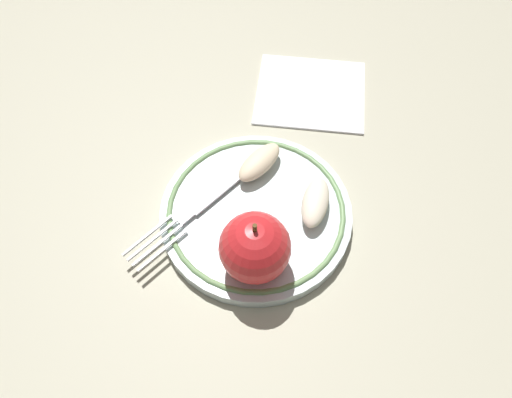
{
  "coord_description": "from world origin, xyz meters",
  "views": [
    {
      "loc": [
        0.27,
        -0.01,
        0.47
      ],
      "look_at": [
        0.01,
        0.01,
        0.04
      ],
      "focal_mm": 35.0,
      "sensor_mm": 36.0,
      "label": 1
    }
  ],
  "objects_px": {
    "fork": "(203,204)",
    "napkin_folded": "(311,92)",
    "plate": "(256,213)",
    "apple_slice_front": "(259,162)",
    "apple_slice_back": "(315,202)",
    "apple_red_whole": "(253,248)"
  },
  "relations": [
    {
      "from": "fork",
      "to": "napkin_folded",
      "type": "xyz_separation_m",
      "value": [
        -0.17,
        0.14,
        -0.02
      ]
    },
    {
      "from": "fork",
      "to": "napkin_folded",
      "type": "height_order",
      "value": "fork"
    },
    {
      "from": "apple_red_whole",
      "to": "apple_slice_back",
      "type": "relative_size",
      "value": 1.24
    },
    {
      "from": "napkin_folded",
      "to": "plate",
      "type": "bearing_deg",
      "value": -24.59
    },
    {
      "from": "plate",
      "to": "fork",
      "type": "height_order",
      "value": "fork"
    },
    {
      "from": "apple_slice_back",
      "to": "napkin_folded",
      "type": "bearing_deg",
      "value": 11.24
    },
    {
      "from": "apple_slice_front",
      "to": "apple_slice_back",
      "type": "xyz_separation_m",
      "value": [
        0.06,
        0.05,
        0.0
      ]
    },
    {
      "from": "plate",
      "to": "apple_slice_front",
      "type": "relative_size",
      "value": 3.3
    },
    {
      "from": "apple_slice_front",
      "to": "napkin_folded",
      "type": "distance_m",
      "value": 0.15
    },
    {
      "from": "plate",
      "to": "apple_slice_back",
      "type": "bearing_deg",
      "value": 88.37
    },
    {
      "from": "plate",
      "to": "apple_red_whole",
      "type": "distance_m",
      "value": 0.08
    },
    {
      "from": "napkin_folded",
      "to": "apple_slice_back",
      "type": "bearing_deg",
      "value": -6.3
    },
    {
      "from": "apple_slice_front",
      "to": "napkin_folded",
      "type": "xyz_separation_m",
      "value": [
        -0.12,
        0.07,
        -0.02
      ]
    },
    {
      "from": "apple_red_whole",
      "to": "fork",
      "type": "relative_size",
      "value": 0.52
    },
    {
      "from": "apple_slice_front",
      "to": "napkin_folded",
      "type": "relative_size",
      "value": 0.45
    },
    {
      "from": "fork",
      "to": "plate",
      "type": "bearing_deg",
      "value": 128.93
    },
    {
      "from": "apple_red_whole",
      "to": "napkin_folded",
      "type": "height_order",
      "value": "apple_red_whole"
    },
    {
      "from": "apple_slice_front",
      "to": "fork",
      "type": "xyz_separation_m",
      "value": [
        0.04,
        -0.06,
        -0.01
      ]
    },
    {
      "from": "apple_red_whole",
      "to": "napkin_folded",
      "type": "xyz_separation_m",
      "value": [
        -0.24,
        0.09,
        -0.05
      ]
    },
    {
      "from": "apple_slice_front",
      "to": "apple_slice_back",
      "type": "height_order",
      "value": "same"
    },
    {
      "from": "apple_red_whole",
      "to": "apple_slice_back",
      "type": "distance_m",
      "value": 0.09
    },
    {
      "from": "apple_slice_back",
      "to": "napkin_folded",
      "type": "xyz_separation_m",
      "value": [
        -0.18,
        0.02,
        -0.02
      ]
    }
  ]
}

